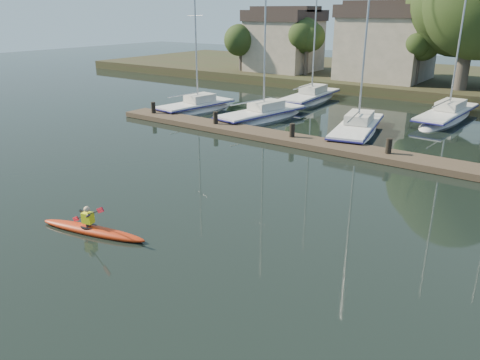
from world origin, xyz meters
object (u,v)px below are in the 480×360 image
Objects in this scene: sailboat_0 at (196,113)px; sailboat_1 at (261,122)px; dock at (337,147)px; sailboat_5 at (310,103)px; sailboat_2 at (356,137)px; sailboat_6 at (446,122)px; kayak at (92,228)px.

sailboat_0 is 6.04m from sailboat_1.
dock is 15.70m from sailboat_5.
dock is at bearing -7.46° from sailboat_0.
dock is 2.66× the size of sailboat_0.
sailboat_6 is (3.70, 8.14, 0.00)m from sailboat_2.
dock is 2.11× the size of sailboat_2.
sailboat_0 is at bearing 170.63° from sailboat_2.
kayak is 0.13× the size of dock.
dock is 14.68m from sailboat_0.
sailboat_2 reaches higher than kayak.
sailboat_1 is 0.94× the size of sailboat_2.
kayak reaches higher than dock.
kayak is at bearing -98.29° from sailboat_6.
sailboat_5 reaches higher than sailboat_1.
sailboat_6 reaches higher than kayak.
kayak is 22.16m from sailboat_0.
sailboat_0 reaches higher than dock.
sailboat_1 reaches higher than kayak.
sailboat_2 is 8.94m from sailboat_6.
sailboat_2 is (13.54, 0.53, 0.01)m from sailboat_0.
sailboat_1 is at bearing 151.75° from dock.
sailboat_6 is at bearing 76.18° from dock.
kayak is 0.28× the size of sailboat_2.
dock is 9.25m from sailboat_1.
sailboat_0 reaches higher than kayak.
kayak is at bearing -51.08° from sailboat_0.
kayak is at bearing -80.86° from sailboat_5.
sailboat_5 is at bearing 123.45° from dock.
sailboat_1 is at bearing 12.60° from sailboat_0.
kayak is 0.30× the size of sailboat_1.
sailboat_6 reaches higher than sailboat_5.
kayak is 0.27× the size of sailboat_5.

